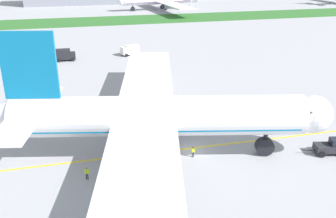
{
  "coord_description": "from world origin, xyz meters",
  "views": [
    {
      "loc": [
        -14.54,
        -44.75,
        25.72
      ],
      "look_at": [
        -1.76,
        7.21,
        3.75
      ],
      "focal_mm": 40.29,
      "sensor_mm": 36.0,
      "label": 1
    }
  ],
  "objects_px": {
    "service_truck_baggage_loader": "(65,55)",
    "service_truck_catering_van": "(130,50)",
    "airliner_foreground": "(154,117)",
    "ground_crew_marshaller_front": "(193,151)",
    "pushback_tug": "(331,147)",
    "parked_airliner_far_left": "(160,0)",
    "ground_crew_wingwalker_port": "(87,172)"
  },
  "relations": [
    {
      "from": "service_truck_baggage_loader",
      "to": "service_truck_catering_van",
      "type": "relative_size",
      "value": 0.93
    },
    {
      "from": "airliner_foreground",
      "to": "ground_crew_marshaller_front",
      "type": "bearing_deg",
      "value": -16.86
    },
    {
      "from": "airliner_foreground",
      "to": "pushback_tug",
      "type": "relative_size",
      "value": 11.94
    },
    {
      "from": "pushback_tug",
      "to": "parked_airliner_far_left",
      "type": "relative_size",
      "value": 0.09
    },
    {
      "from": "pushback_tug",
      "to": "service_truck_catering_van",
      "type": "height_order",
      "value": "service_truck_catering_van"
    },
    {
      "from": "pushback_tug",
      "to": "parked_airliner_far_left",
      "type": "xyz_separation_m",
      "value": [
        9.33,
        150.05,
        3.75
      ]
    },
    {
      "from": "pushback_tug",
      "to": "airliner_foreground",
      "type": "bearing_deg",
      "value": 167.75
    },
    {
      "from": "ground_crew_wingwalker_port",
      "to": "ground_crew_marshaller_front",
      "type": "distance_m",
      "value": 14.48
    },
    {
      "from": "airliner_foreground",
      "to": "service_truck_baggage_loader",
      "type": "distance_m",
      "value": 56.44
    },
    {
      "from": "ground_crew_marshaller_front",
      "to": "parked_airliner_far_left",
      "type": "xyz_separation_m",
      "value": [
        28.26,
        146.37,
        3.85
      ]
    },
    {
      "from": "airliner_foreground",
      "to": "ground_crew_marshaller_front",
      "type": "relative_size",
      "value": 47.79
    },
    {
      "from": "ground_crew_wingwalker_port",
      "to": "ground_crew_marshaller_front",
      "type": "xyz_separation_m",
      "value": [
        14.31,
        2.19,
        -0.08
      ]
    },
    {
      "from": "ground_crew_wingwalker_port",
      "to": "service_truck_baggage_loader",
      "type": "bearing_deg",
      "value": 92.89
    },
    {
      "from": "ground_crew_marshaller_front",
      "to": "service_truck_baggage_loader",
      "type": "height_order",
      "value": "service_truck_baggage_loader"
    },
    {
      "from": "pushback_tug",
      "to": "ground_crew_marshaller_front",
      "type": "height_order",
      "value": "pushback_tug"
    },
    {
      "from": "ground_crew_marshaller_front",
      "to": "parked_airliner_far_left",
      "type": "bearing_deg",
      "value": 79.07
    },
    {
      "from": "service_truck_baggage_loader",
      "to": "airliner_foreground",
      "type": "bearing_deg",
      "value": -77.42
    },
    {
      "from": "parked_airliner_far_left",
      "to": "ground_crew_marshaller_front",
      "type": "bearing_deg",
      "value": -100.93
    },
    {
      "from": "airliner_foreground",
      "to": "service_truck_baggage_loader",
      "type": "relative_size",
      "value": 14.76
    },
    {
      "from": "pushback_tug",
      "to": "ground_crew_marshaller_front",
      "type": "xyz_separation_m",
      "value": [
        -18.93,
        3.68,
        -0.1
      ]
    },
    {
      "from": "ground_crew_wingwalker_port",
      "to": "service_truck_baggage_loader",
      "type": "xyz_separation_m",
      "value": [
        -2.96,
        58.64,
        0.59
      ]
    },
    {
      "from": "parked_airliner_far_left",
      "to": "service_truck_catering_van",
      "type": "bearing_deg",
      "value": -107.78
    },
    {
      "from": "pushback_tug",
      "to": "service_truck_baggage_loader",
      "type": "height_order",
      "value": "service_truck_baggage_loader"
    },
    {
      "from": "pushback_tug",
      "to": "service_truck_baggage_loader",
      "type": "distance_m",
      "value": 70.19
    },
    {
      "from": "airliner_foreground",
      "to": "pushback_tug",
      "type": "distance_m",
      "value": 24.97
    },
    {
      "from": "ground_crew_marshaller_front",
      "to": "parked_airliner_far_left",
      "type": "height_order",
      "value": "parked_airliner_far_left"
    },
    {
      "from": "airliner_foreground",
      "to": "service_truck_catering_van",
      "type": "bearing_deg",
      "value": 84.94
    },
    {
      "from": "service_truck_baggage_loader",
      "to": "service_truck_catering_van",
      "type": "distance_m",
      "value": 17.38
    },
    {
      "from": "airliner_foreground",
      "to": "service_truck_baggage_loader",
      "type": "xyz_separation_m",
      "value": [
        -12.25,
        54.93,
        -4.24
      ]
    },
    {
      "from": "service_truck_baggage_loader",
      "to": "service_truck_catering_van",
      "type": "height_order",
      "value": "service_truck_baggage_loader"
    },
    {
      "from": "airliner_foreground",
      "to": "pushback_tug",
      "type": "xyz_separation_m",
      "value": [
        23.95,
        -5.2,
        -4.81
      ]
    },
    {
      "from": "airliner_foreground",
      "to": "ground_crew_wingwalker_port",
      "type": "distance_m",
      "value": 11.11
    }
  ]
}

